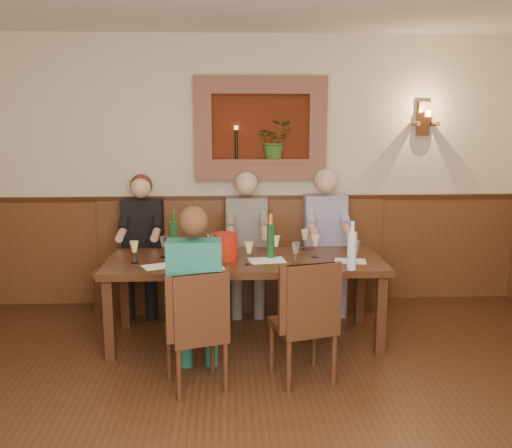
{
  "coord_description": "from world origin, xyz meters",
  "views": [
    {
      "loc": [
        -0.15,
        -2.98,
        1.98
      ],
      "look_at": [
        0.1,
        1.9,
        1.05
      ],
      "focal_mm": 40.0,
      "sensor_mm": 36.0,
      "label": 1
    }
  ],
  "objects_px": {
    "dining_table": "(245,267)",
    "water_bottle": "(352,250)",
    "person_bench_left": "(143,256)",
    "person_bench_mid": "(247,254)",
    "person_bench_right": "(326,252)",
    "spittoon_bucket": "(226,246)",
    "chair_near_right": "(303,345)",
    "wine_bottle_green_a": "(271,240)",
    "wine_bottle_green_b": "(174,239)",
    "person_chair_front": "(196,310)",
    "chair_near_left": "(197,353)",
    "bench": "(242,276)"
  },
  "relations": [
    {
      "from": "spittoon_bucket",
      "to": "chair_near_left",
      "type": "bearing_deg",
      "value": -104.09
    },
    {
      "from": "person_bench_right",
      "to": "spittoon_bucket",
      "type": "height_order",
      "value": "person_bench_right"
    },
    {
      "from": "dining_table",
      "to": "water_bottle",
      "type": "bearing_deg",
      "value": -24.72
    },
    {
      "from": "wine_bottle_green_a",
      "to": "wine_bottle_green_b",
      "type": "bearing_deg",
      "value": 176.54
    },
    {
      "from": "dining_table",
      "to": "person_bench_left",
      "type": "height_order",
      "value": "person_bench_left"
    },
    {
      "from": "person_bench_right",
      "to": "water_bottle",
      "type": "xyz_separation_m",
      "value": [
        -0.01,
        -1.23,
        0.31
      ]
    },
    {
      "from": "dining_table",
      "to": "person_bench_left",
      "type": "xyz_separation_m",
      "value": [
        -1.01,
        0.84,
        -0.1
      ]
    },
    {
      "from": "wine_bottle_green_b",
      "to": "person_chair_front",
      "type": "bearing_deg",
      "value": -74.92
    },
    {
      "from": "person_bench_mid",
      "to": "water_bottle",
      "type": "xyz_separation_m",
      "value": [
        0.81,
        -1.23,
        0.33
      ]
    },
    {
      "from": "dining_table",
      "to": "chair_near_left",
      "type": "distance_m",
      "value": 1.04
    },
    {
      "from": "wine_bottle_green_a",
      "to": "dining_table",
      "type": "bearing_deg",
      "value": -170.82
    },
    {
      "from": "person_chair_front",
      "to": "wine_bottle_green_a",
      "type": "height_order",
      "value": "person_chair_front"
    },
    {
      "from": "person_bench_mid",
      "to": "person_bench_right",
      "type": "bearing_deg",
      "value": -0.05
    },
    {
      "from": "person_bench_mid",
      "to": "water_bottle",
      "type": "height_order",
      "value": "person_bench_mid"
    },
    {
      "from": "person_chair_front",
      "to": "person_bench_left",
      "type": "bearing_deg",
      "value": 111.15
    },
    {
      "from": "chair_near_left",
      "to": "chair_near_right",
      "type": "relative_size",
      "value": 0.95
    },
    {
      "from": "spittoon_bucket",
      "to": "water_bottle",
      "type": "height_order",
      "value": "water_bottle"
    },
    {
      "from": "person_chair_front",
      "to": "spittoon_bucket",
      "type": "distance_m",
      "value": 0.86
    },
    {
      "from": "chair_near_left",
      "to": "person_chair_front",
      "type": "relative_size",
      "value": 0.67
    },
    {
      "from": "chair_near_right",
      "to": "person_bench_mid",
      "type": "xyz_separation_m",
      "value": [
        -0.37,
        1.64,
        0.31
      ]
    },
    {
      "from": "dining_table",
      "to": "person_bench_right",
      "type": "bearing_deg",
      "value": 44.13
    },
    {
      "from": "dining_table",
      "to": "person_chair_front",
      "type": "distance_m",
      "value": 0.88
    },
    {
      "from": "dining_table",
      "to": "chair_near_right",
      "type": "xyz_separation_m",
      "value": [
        0.41,
        -0.8,
        -0.4
      ]
    },
    {
      "from": "person_bench_right",
      "to": "chair_near_right",
      "type": "bearing_deg",
      "value": -105.29
    },
    {
      "from": "person_bench_mid",
      "to": "person_bench_right",
      "type": "distance_m",
      "value": 0.82
    },
    {
      "from": "chair_near_left",
      "to": "person_bench_mid",
      "type": "relative_size",
      "value": 0.64
    },
    {
      "from": "spittoon_bucket",
      "to": "wine_bottle_green_a",
      "type": "bearing_deg",
      "value": 6.93
    },
    {
      "from": "chair_near_right",
      "to": "person_bench_mid",
      "type": "height_order",
      "value": "person_bench_mid"
    },
    {
      "from": "chair_near_right",
      "to": "bench",
      "type": "bearing_deg",
      "value": 87.91
    },
    {
      "from": "dining_table",
      "to": "wine_bottle_green_a",
      "type": "height_order",
      "value": "wine_bottle_green_a"
    },
    {
      "from": "person_bench_left",
      "to": "person_bench_mid",
      "type": "relative_size",
      "value": 0.98
    },
    {
      "from": "person_bench_right",
      "to": "person_chair_front",
      "type": "bearing_deg",
      "value": -127.75
    },
    {
      "from": "chair_near_left",
      "to": "person_bench_left",
      "type": "xyz_separation_m",
      "value": [
        -0.63,
        1.72,
        0.31
      ]
    },
    {
      "from": "person_bench_left",
      "to": "person_bench_mid",
      "type": "height_order",
      "value": "person_bench_mid"
    },
    {
      "from": "person_bench_right",
      "to": "spittoon_bucket",
      "type": "distance_m",
      "value": 1.36
    },
    {
      "from": "chair_near_left",
      "to": "person_chair_front",
      "type": "height_order",
      "value": "person_chair_front"
    },
    {
      "from": "person_bench_right",
      "to": "wine_bottle_green_a",
      "type": "relative_size",
      "value": 3.7
    },
    {
      "from": "wine_bottle_green_b",
      "to": "bench",
      "type": "bearing_deg",
      "value": 53.93
    },
    {
      "from": "person_bench_mid",
      "to": "wine_bottle_green_b",
      "type": "bearing_deg",
      "value": -131.77
    },
    {
      "from": "wine_bottle_green_a",
      "to": "person_chair_front",
      "type": "bearing_deg",
      "value": -127.1
    },
    {
      "from": "person_bench_left",
      "to": "person_chair_front",
      "type": "height_order",
      "value": "person_bench_left"
    },
    {
      "from": "bench",
      "to": "wine_bottle_green_a",
      "type": "bearing_deg",
      "value": -75.83
    },
    {
      "from": "dining_table",
      "to": "wine_bottle_green_b",
      "type": "relative_size",
      "value": 5.86
    },
    {
      "from": "chair_near_right",
      "to": "spittoon_bucket",
      "type": "distance_m",
      "value": 1.15
    },
    {
      "from": "person_bench_left",
      "to": "spittoon_bucket",
      "type": "relative_size",
      "value": 6.02
    },
    {
      "from": "wine_bottle_green_b",
      "to": "dining_table",
      "type": "bearing_deg",
      "value": -8.08
    },
    {
      "from": "person_bench_mid",
      "to": "spittoon_bucket",
      "type": "bearing_deg",
      "value": -104.0
    },
    {
      "from": "chair_near_left",
      "to": "wine_bottle_green_a",
      "type": "height_order",
      "value": "wine_bottle_green_a"
    },
    {
      "from": "bench",
      "to": "chair_near_left",
      "type": "bearing_deg",
      "value": -101.87
    },
    {
      "from": "chair_near_right",
      "to": "wine_bottle_green_b",
      "type": "distance_m",
      "value": 1.51
    }
  ]
}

